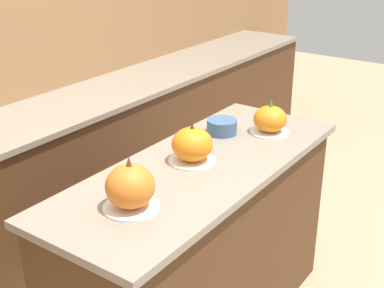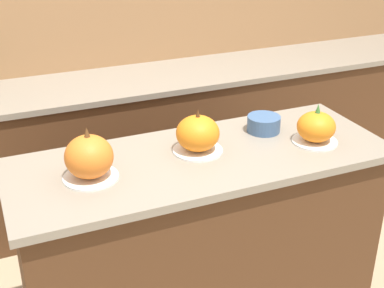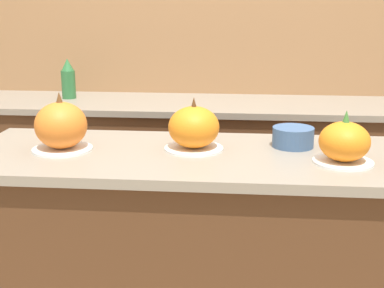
# 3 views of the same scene
# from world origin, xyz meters

# --- Properties ---
(wall_back) EXTENTS (8.00, 0.06, 2.50)m
(wall_back) POSITION_xyz_m (0.00, 1.54, 1.25)
(wall_back) COLOR #9E7047
(wall_back) RESTS_ON ground_plane
(kitchen_island) EXTENTS (1.65, 0.63, 0.94)m
(kitchen_island) POSITION_xyz_m (0.00, 0.00, 0.47)
(kitchen_island) COLOR #4C2D19
(kitchen_island) RESTS_ON ground_plane
(back_counter) EXTENTS (6.00, 0.60, 0.90)m
(back_counter) POSITION_xyz_m (0.00, 1.21, 0.45)
(back_counter) COLOR #4C2D19
(back_counter) RESTS_ON ground_plane
(pumpkin_cake_left) EXTENTS (0.22, 0.22, 0.22)m
(pumpkin_cake_left) POSITION_xyz_m (-0.48, -0.01, 1.03)
(pumpkin_cake_left) COLOR white
(pumpkin_cake_left) RESTS_ON kitchen_island
(pumpkin_cake_center) EXTENTS (0.22, 0.22, 0.20)m
(pumpkin_cake_center) POSITION_xyz_m (0.00, 0.05, 1.02)
(pumpkin_cake_center) COLOR white
(pumpkin_cake_center) RESTS_ON kitchen_island
(pumpkin_cake_right) EXTENTS (0.20, 0.20, 0.18)m
(pumpkin_cake_right) POSITION_xyz_m (0.52, -0.07, 1.01)
(pumpkin_cake_right) COLOR white
(pumpkin_cake_right) RESTS_ON kitchen_island
(bottle_tall) EXTENTS (0.08, 0.08, 0.24)m
(bottle_tall) POSITION_xyz_m (-0.87, 1.27, 1.02)
(bottle_tall) COLOR #2D6B38
(bottle_tall) RESTS_ON back_counter
(mixing_bowl) EXTENTS (0.15, 0.15, 0.07)m
(mixing_bowl) POSITION_xyz_m (0.37, 0.12, 0.98)
(mixing_bowl) COLOR #3D5B84
(mixing_bowl) RESTS_ON kitchen_island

